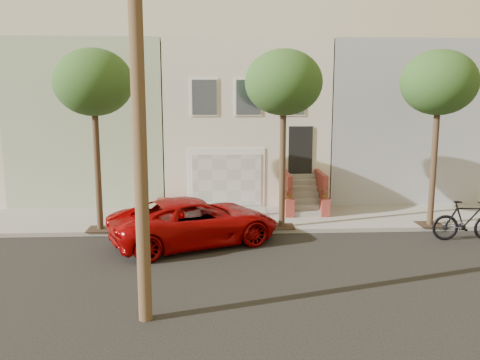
{
  "coord_description": "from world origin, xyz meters",
  "views": [
    {
      "loc": [
        -1.47,
        -13.98,
        5.04
      ],
      "look_at": [
        -0.56,
        3.0,
        2.04
      ],
      "focal_mm": 38.28,
      "sensor_mm": 36.0,
      "label": 1
    }
  ],
  "objects": [
    {
      "name": "tree_left",
      "position": [
        -5.5,
        3.9,
        5.26
      ],
      "size": [
        2.7,
        2.57,
        6.3
      ],
      "color": "#2D2116",
      "rests_on": "sidewalk"
    },
    {
      "name": "tree_mid",
      "position": [
        1.0,
        3.9,
        5.26
      ],
      "size": [
        2.7,
        2.57,
        6.3
      ],
      "color": "#2D2116",
      "rests_on": "sidewalk"
    },
    {
      "name": "sidewalk",
      "position": [
        0.0,
        5.35,
        0.07
      ],
      "size": [
        40.0,
        3.7,
        0.15
      ],
      "primitive_type": "cube",
      "color": "gray",
      "rests_on": "ground"
    },
    {
      "name": "ground",
      "position": [
        0.0,
        0.0,
        0.0
      ],
      "size": [
        90.0,
        90.0,
        0.0
      ],
      "primitive_type": "plane",
      "color": "black",
      "rests_on": "ground"
    },
    {
      "name": "pickup_truck",
      "position": [
        -2.07,
        2.41,
        0.77
      ],
      "size": [
        6.14,
        4.55,
        1.55
      ],
      "primitive_type": "imported",
      "rotation": [
        0.0,
        0.0,
        1.97
      ],
      "color": "#8E0305",
      "rests_on": "ground"
    },
    {
      "name": "tree_right",
      "position": [
        6.5,
        3.9,
        5.26
      ],
      "size": [
        2.7,
        2.57,
        6.3
      ],
      "color": "#2D2116",
      "rests_on": "sidewalk"
    },
    {
      "name": "motorcycle",
      "position": [
        7.07,
        2.33,
        0.69
      ],
      "size": [
        2.33,
        0.82,
        1.38
      ],
      "primitive_type": "imported",
      "rotation": [
        0.0,
        0.0,
        1.49
      ],
      "color": "black",
      "rests_on": "ground"
    },
    {
      "name": "house_row",
      "position": [
        0.0,
        11.19,
        3.64
      ],
      "size": [
        33.1,
        11.7,
        7.0
      ],
      "color": "beige",
      "rests_on": "sidewalk"
    }
  ]
}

